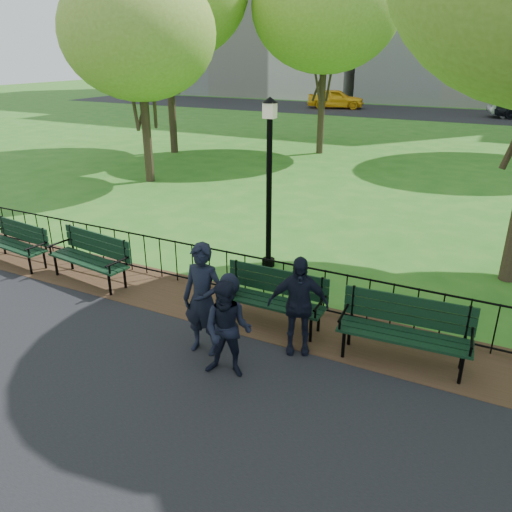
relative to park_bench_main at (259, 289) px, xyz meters
The scene contains 15 objects.
ground 1.42m from the park_bench_main, 92.86° to the right, with size 120.00×120.00×0.00m, color #28691B.
dirt_strip 0.67m from the park_bench_main, 105.35° to the left, with size 60.00×1.60×0.01m, color #332815.
far_street 33.74m from the park_bench_main, 90.11° to the left, with size 70.00×9.00×0.01m, color black.
iron_fence 0.75m from the park_bench_main, 94.96° to the left, with size 24.06×0.06×1.00m.
park_bench_main is the anchor object (origin of this frame).
park_bench_left_a 3.84m from the park_bench_main, behind, with size 1.98×0.82×1.09m.
park_bench_left_b 5.98m from the park_bench_main, behind, with size 1.81×0.73×1.00m.
park_bench_right_a 2.50m from the park_bench_main, ahead, with size 2.00×0.73×1.12m.
lamppost 2.84m from the park_bench_main, 111.77° to the left, with size 0.33×0.33×3.62m.
tree_near_w 11.82m from the park_bench_main, 137.84° to the left, with size 5.14×5.14×7.16m.
tree_far_c 16.81m from the park_bench_main, 106.34° to the left, with size 6.33×6.33×8.83m.
person_left 1.30m from the park_bench_main, 106.23° to the right, with size 0.66×0.44×1.82m, color black.
person_mid 1.63m from the park_bench_main, 79.47° to the right, with size 0.73×0.38×1.49m, color black.
person_right 1.11m from the park_bench_main, 30.03° to the right, with size 0.95×0.39×1.62m, color black.
taxi 35.32m from the park_bench_main, 106.34° to the left, with size 1.82×4.52×1.54m, color yellow.
Camera 1 is at (3.52, -5.65, 4.47)m, focal length 35.00 mm.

